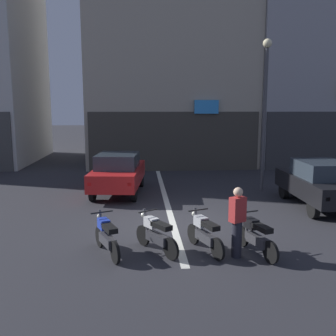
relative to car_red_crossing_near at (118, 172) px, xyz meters
name	(u,v)px	position (x,y,z in m)	size (l,w,h in m)	color
ground_plane	(173,225)	(1.83, -4.28, -0.89)	(120.00, 120.00, 0.00)	#2B2B30
lane_centre_line	(161,184)	(1.83, 1.72, -0.88)	(0.20, 18.00, 0.01)	silver
building_mid_block	(168,38)	(2.75, 9.90, 6.90)	(9.59, 9.52, 15.60)	#B2A893
building_far_right	(311,10)	(12.05, 9.91, 8.80)	(8.96, 9.94, 19.39)	#9E9EA3
car_red_crossing_near	(118,172)	(0.00, 0.00, 0.00)	(2.18, 4.26, 1.64)	black
car_black_parked_kerbside	(320,182)	(7.10, -2.64, 0.00)	(1.86, 4.14, 1.64)	black
street_lamp	(265,99)	(5.95, 0.11, 2.89)	(0.36, 0.36, 6.13)	#47474C
motorcycle_blue_row_leftmost	(107,236)	(0.05, -6.33, -0.43)	(0.76, 1.56, 0.98)	black
motorcycle_white_row_left_mid	(156,234)	(1.23, -6.26, -0.43)	(0.97, 1.44, 0.98)	black
motorcycle_silver_row_centre	(205,233)	(2.41, -6.31, -0.43)	(0.71, 1.59, 0.98)	black
motorcycle_black_row_right_mid	(256,236)	(3.59, -6.57, -0.43)	(0.66, 1.61, 0.98)	black
person_by_motorcycles	(237,222)	(3.10, -6.71, -0.03)	(0.42, 0.37, 1.67)	#23232D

